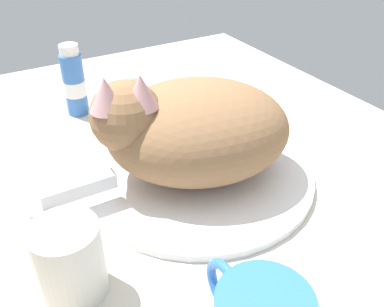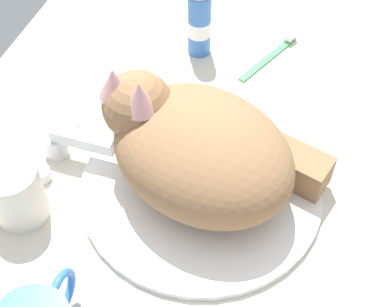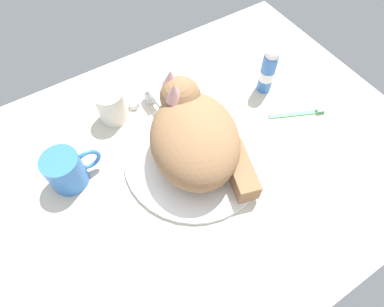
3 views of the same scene
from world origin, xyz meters
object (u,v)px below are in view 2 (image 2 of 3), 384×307
at_px(toothbrush, 272,54).
at_px(faucet, 65,144).
at_px(cat, 197,146).
at_px(rinse_cup, 16,194).
at_px(toothpaste_bottle, 199,22).

bearing_deg(toothbrush, faucet, 142.34).
height_order(cat, rinse_cup, cat).
xyz_separation_m(rinse_cup, toothpaste_bottle, (0.40, -0.13, 0.02)).
bearing_deg(toothbrush, toothpaste_bottle, 101.01).
bearing_deg(faucet, cat, -88.29).
bearing_deg(toothpaste_bottle, toothbrush, -78.99).
relative_size(faucet, rinse_cup, 1.44).
bearing_deg(rinse_cup, toothbrush, -30.89).
relative_size(faucet, cat, 0.39).
bearing_deg(faucet, toothbrush, -37.66).
xyz_separation_m(cat, rinse_cup, (-0.12, 0.21, -0.04)).
distance_m(faucet, rinse_cup, 0.11).
height_order(rinse_cup, toothpaste_bottle, toothpaste_bottle).
xyz_separation_m(faucet, rinse_cup, (-0.11, 0.01, 0.02)).
xyz_separation_m(faucet, toothpaste_bottle, (0.29, -0.11, 0.04)).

